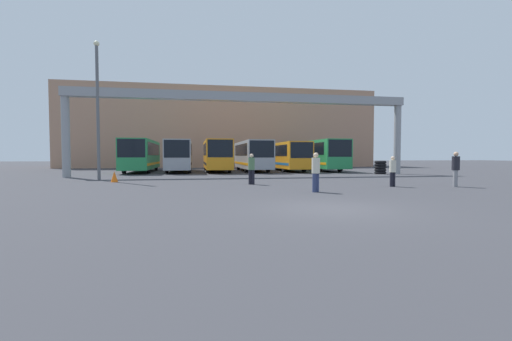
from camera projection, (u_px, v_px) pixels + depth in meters
The scene contains 16 objects.
ground_plane at pixel (331, 209), 10.69m from camera, with size 200.00×200.00×0.00m, color #38383D.
building_backdrop at pixel (222, 130), 53.50m from camera, with size 44.94×12.00×11.40m.
overhead_gantry at pixel (246, 106), 28.25m from camera, with size 28.23×0.80×6.85m.
bus_slot_0 at pixel (141, 154), 34.97m from camera, with size 2.55×11.33×3.21m.
bus_slot_1 at pixel (179, 154), 35.13m from camera, with size 2.44×10.27×3.16m.
bus_slot_2 at pixel (217, 154), 36.06m from camera, with size 2.50×10.79×3.22m.
bus_slot_3 at pixel (252, 154), 36.95m from camera, with size 2.54×11.23×3.17m.
bus_slot_4 at pixel (286, 155), 37.84m from camera, with size 2.44×11.67×3.04m.
bus_slot_5 at pixel (318, 154), 38.55m from camera, with size 2.63×11.76×3.31m.
pedestrian_near_left at pixel (252, 168), 19.72m from camera, with size 0.37×0.37×1.77m.
pedestrian_near_center at pixel (316, 171), 15.56m from camera, with size 0.37×0.37×1.80m.
pedestrian_mid_right at pixel (393, 171), 18.31m from camera, with size 0.34×0.34×1.63m.
pedestrian_near_right at pixel (456, 168), 18.20m from camera, with size 0.39×0.39×1.87m.
traffic_cone at pixel (114, 177), 21.40m from camera, with size 0.44×0.44×0.70m.
tire_stack at pixel (380, 167), 31.06m from camera, with size 1.04×1.04×1.20m.
lamp_post at pixel (98, 106), 22.70m from camera, with size 0.36×0.36×9.23m.
Camera 1 is at (-4.18, -10.05, 1.66)m, focal length 24.00 mm.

